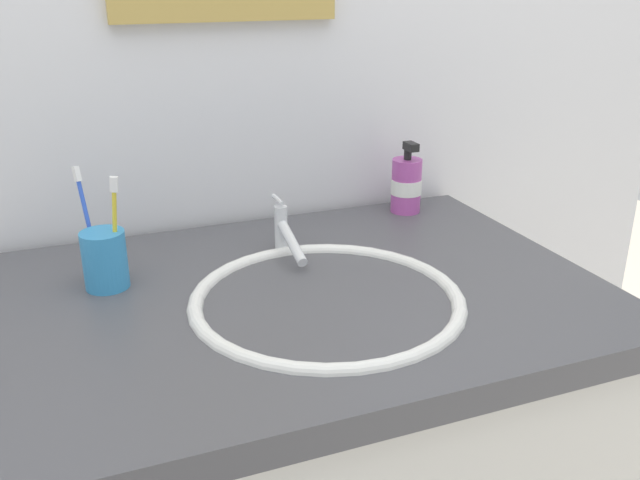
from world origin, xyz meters
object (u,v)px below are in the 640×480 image
Objects in this scene: faucet at (285,233)px; soap_dispenser at (406,185)px; toothbrush_yellow at (115,224)px; toothbrush_cup at (105,260)px; toothbrush_blue at (87,216)px.

faucet is 0.34m from soap_dispenser.
soap_dispenser is (0.60, 0.16, -0.05)m from toothbrush_yellow.
soap_dispenser reaches higher than toothbrush_cup.
toothbrush_yellow reaches higher than faucet.
toothbrush_yellow is 1.18× the size of soap_dispenser.
faucet is 0.87× the size of toothbrush_yellow.
toothbrush_yellow reaches higher than toothbrush_cup.
toothbrush_cup is 0.64m from soap_dispenser.
soap_dispenser reaches higher than faucet.
soap_dispenser is (0.62, 0.15, 0.01)m from toothbrush_cup.
toothbrush_cup is (-0.31, -0.02, 0.01)m from faucet.
soap_dispenser is (0.31, 0.13, 0.02)m from faucet.
toothbrush_blue is (-0.04, 0.05, 0.00)m from toothbrush_yellow.
toothbrush_yellow is 0.97× the size of toothbrush_blue.
toothbrush_cup is 0.06m from toothbrush_yellow.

